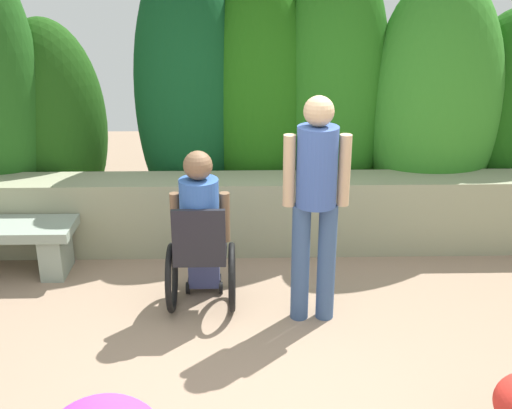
% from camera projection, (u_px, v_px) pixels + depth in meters
% --- Properties ---
extents(ground_plane, '(13.01, 13.01, 0.00)m').
position_uv_depth(ground_plane, '(263.00, 369.00, 4.40)').
color(ground_plane, '#917760').
extents(stone_retaining_wall, '(6.07, 0.46, 0.72)m').
position_uv_depth(stone_retaining_wall, '(256.00, 214.00, 6.12)').
color(stone_retaining_wall, gray).
rests_on(stone_retaining_wall, ground).
extents(hedge_backdrop, '(6.45, 1.12, 2.89)m').
position_uv_depth(hedge_backdrop, '(267.00, 104.00, 6.34)').
color(hedge_backdrop, '#1F5418').
rests_on(hedge_backdrop, ground).
extents(person_in_wheelchair, '(0.53, 0.66, 1.33)m').
position_uv_depth(person_in_wheelchair, '(201.00, 236.00, 4.98)').
color(person_in_wheelchair, black).
rests_on(person_in_wheelchair, ground).
extents(person_standing_companion, '(0.49, 0.30, 1.76)m').
position_uv_depth(person_standing_companion, '(316.00, 196.00, 4.68)').
color(person_standing_companion, '#38527B').
rests_on(person_standing_companion, ground).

